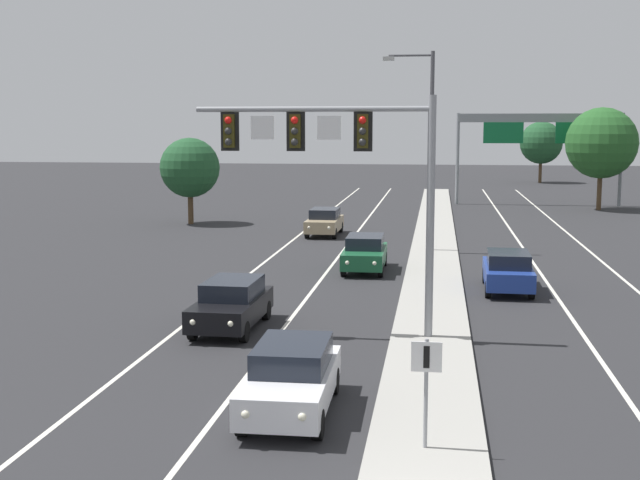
% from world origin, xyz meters
% --- Properties ---
extents(median_island, '(2.40, 110.00, 0.15)m').
position_xyz_m(median_island, '(0.00, 18.00, 0.07)').
color(median_island, '#9E9B93').
rests_on(median_island, ground).
extents(lane_stripe_oncoming_center, '(0.14, 100.00, 0.01)m').
position_xyz_m(lane_stripe_oncoming_center, '(-4.70, 25.00, 0.00)').
color(lane_stripe_oncoming_center, silver).
rests_on(lane_stripe_oncoming_center, ground).
extents(lane_stripe_receding_center, '(0.14, 100.00, 0.01)m').
position_xyz_m(lane_stripe_receding_center, '(4.70, 25.00, 0.00)').
color(lane_stripe_receding_center, silver).
rests_on(lane_stripe_receding_center, ground).
extents(edge_stripe_left, '(0.14, 100.00, 0.01)m').
position_xyz_m(edge_stripe_left, '(-8.00, 25.00, 0.00)').
color(edge_stripe_left, silver).
rests_on(edge_stripe_left, ground).
extents(edge_stripe_right, '(0.14, 100.00, 0.01)m').
position_xyz_m(edge_stripe_right, '(8.00, 25.00, 0.00)').
color(edge_stripe_right, silver).
rests_on(edge_stripe_right, ground).
extents(overhead_signal_mast, '(7.21, 0.44, 7.20)m').
position_xyz_m(overhead_signal_mast, '(-2.60, 13.12, 5.49)').
color(overhead_signal_mast, gray).
rests_on(overhead_signal_mast, median_island).
extents(median_sign_post, '(0.60, 0.10, 2.20)m').
position_xyz_m(median_sign_post, '(-0.03, 4.22, 1.59)').
color(median_sign_post, gray).
rests_on(median_sign_post, median_island).
extents(street_lamp_median, '(2.58, 0.28, 10.00)m').
position_xyz_m(street_lamp_median, '(-0.46, 30.98, 5.79)').
color(street_lamp_median, '#4C4C51').
rests_on(street_lamp_median, median_island).
extents(car_oncoming_white, '(1.87, 4.49, 1.58)m').
position_xyz_m(car_oncoming_white, '(-3.07, 6.28, 0.82)').
color(car_oncoming_white, silver).
rests_on(car_oncoming_white, ground).
extents(car_oncoming_black, '(1.89, 4.50, 1.58)m').
position_xyz_m(car_oncoming_black, '(-6.33, 13.76, 0.82)').
color(car_oncoming_black, black).
rests_on(car_oncoming_black, ground).
extents(car_oncoming_green, '(1.86, 4.49, 1.58)m').
position_xyz_m(car_oncoming_green, '(-3.05, 25.14, 0.82)').
color(car_oncoming_green, '#195633').
rests_on(car_oncoming_green, ground).
extents(car_oncoming_tan, '(1.84, 4.48, 1.58)m').
position_xyz_m(car_oncoming_tan, '(-6.50, 37.04, 0.82)').
color(car_oncoming_tan, tan).
rests_on(car_oncoming_tan, ground).
extents(car_receding_blue, '(1.89, 4.50, 1.58)m').
position_xyz_m(car_receding_blue, '(2.92, 21.29, 0.82)').
color(car_receding_blue, navy).
rests_on(car_receding_blue, ground).
extents(highway_sign_gantry, '(13.28, 0.42, 7.50)m').
position_xyz_m(highway_sign_gantry, '(8.20, 58.27, 6.16)').
color(highway_sign_gantry, gray).
rests_on(highway_sign_gantry, ground).
extents(tree_far_left_b, '(3.94, 3.94, 5.69)m').
position_xyz_m(tree_far_left_b, '(-16.08, 41.56, 3.71)').
color(tree_far_left_b, '#4C3823').
rests_on(tree_far_left_b, ground).
extents(tree_far_right_a, '(4.82, 4.82, 6.97)m').
position_xyz_m(tree_far_right_a, '(11.71, 86.29, 4.55)').
color(tree_far_right_a, '#4C3823').
rests_on(tree_far_right_a, ground).
extents(tree_far_right_c, '(5.45, 5.45, 7.88)m').
position_xyz_m(tree_far_right_c, '(12.50, 54.90, 5.15)').
color(tree_far_right_c, '#4C3823').
rests_on(tree_far_right_c, ground).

